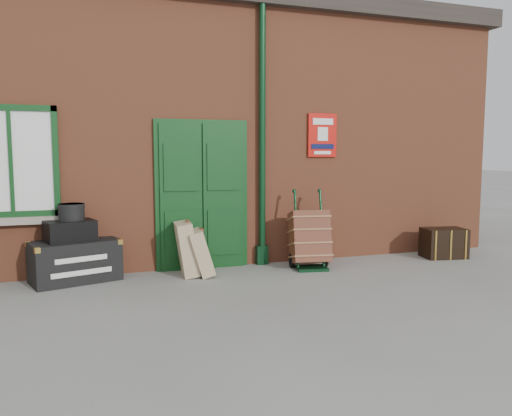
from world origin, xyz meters
name	(u,v)px	position (x,y,z in m)	size (l,w,h in m)	color
ground	(251,291)	(0.00, 0.00, 0.00)	(80.00, 80.00, 0.00)	gray
station_building	(194,132)	(0.00, 3.49, 2.16)	(10.30, 4.30, 4.36)	#A05133
houdini_trunk	(75,261)	(-2.14, 1.25, 0.28)	(1.13, 0.62, 0.57)	black
strongbox	(70,231)	(-2.19, 1.25, 0.71)	(0.62, 0.45, 0.28)	black
hatbox	(72,212)	(-2.16, 1.25, 0.96)	(0.34, 0.34, 0.23)	black
suitcase_back	(187,249)	(-0.62, 1.10, 0.39)	(0.22, 0.54, 0.76)	tan
suitcase_front	(200,253)	(-0.44, 1.00, 0.34)	(0.20, 0.49, 0.65)	tan
porter_trolley	(309,238)	(1.26, 0.97, 0.46)	(0.67, 0.71, 1.18)	black
dark_trunk	(444,243)	(3.75, 0.95, 0.25)	(0.69, 0.45, 0.50)	black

